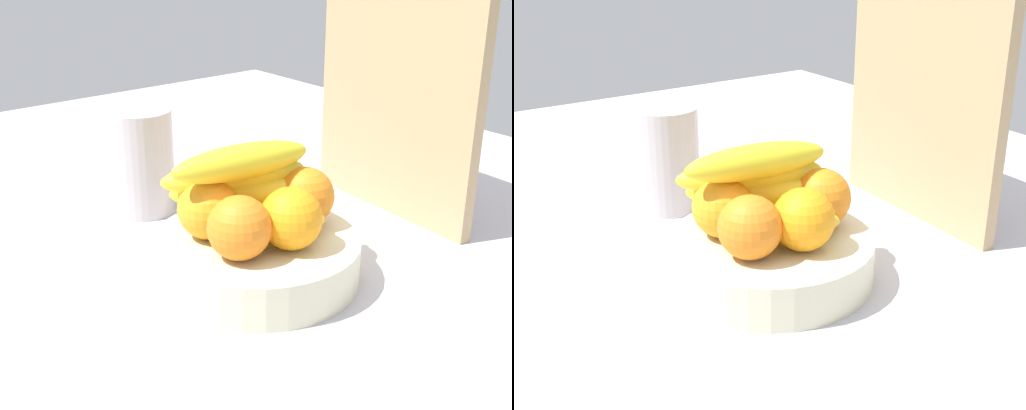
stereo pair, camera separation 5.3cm
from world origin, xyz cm
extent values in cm
cube|color=#B4B1BA|center=(0.00, 0.00, -1.50)|extent=(180.00, 140.00, 3.00)
cylinder|color=beige|center=(0.00, -1.39, 2.56)|extent=(23.71, 23.71, 5.11)
sphere|color=orange|center=(4.34, -0.19, 8.59)|extent=(6.96, 6.96, 6.96)
sphere|color=orange|center=(0.52, 5.45, 8.59)|extent=(6.96, 6.96, 6.96)
sphere|color=orange|center=(-5.51, 1.72, 8.59)|extent=(6.96, 6.96, 6.96)
sphere|color=orange|center=(-3.48, -5.43, 8.59)|extent=(6.96, 6.96, 6.96)
sphere|color=orange|center=(2.80, -5.84, 8.59)|extent=(6.96, 6.96, 6.96)
ellipsoid|color=yellow|center=(-2.32, -0.43, 7.11)|extent=(16.18, 13.10, 4.00)
ellipsoid|color=yellow|center=(-3.27, -0.65, 9.31)|extent=(13.21, 16.11, 4.00)
ellipsoid|color=yellow|center=(-3.86, -1.47, 11.51)|extent=(9.65, 17.33, 4.00)
ellipsoid|color=yellow|center=(-2.09, -1.73, 13.71)|extent=(6.30, 17.39, 4.00)
cube|color=tan|center=(-4.41, 26.09, 18.00)|extent=(28.06, 3.75, 36.00)
cylinder|color=#B8B1B7|center=(-25.53, -1.28, 7.30)|extent=(8.98, 8.98, 14.60)
camera|label=1|loc=(56.57, -46.40, 39.42)|focal=49.66mm
camera|label=2|loc=(59.70, -42.15, 39.42)|focal=49.66mm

